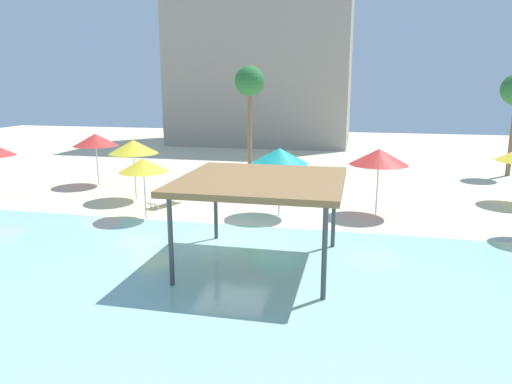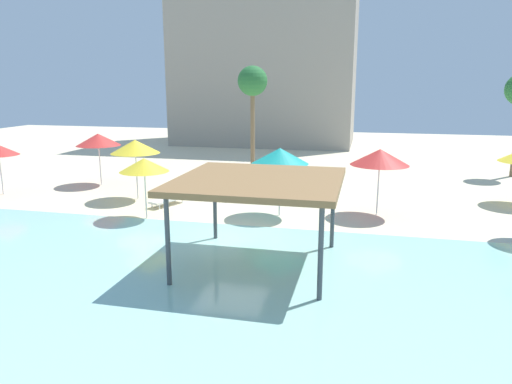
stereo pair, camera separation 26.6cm
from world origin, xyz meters
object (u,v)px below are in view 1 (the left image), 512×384
(beach_umbrella_yellow_2, at_px, (133,147))
(palm_tree_0, at_px, (250,84))
(beach_umbrella_teal_1, at_px, (279,156))
(beach_umbrella_yellow_4, at_px, (143,165))
(shade_pavilion, at_px, (261,183))
(beach_umbrella_red_6, at_px, (95,140))
(lounge_chair_1, at_px, (169,198))
(beach_umbrella_red_3, at_px, (379,157))

(beach_umbrella_yellow_2, height_order, palm_tree_0, palm_tree_0)
(beach_umbrella_teal_1, height_order, palm_tree_0, palm_tree_0)
(beach_umbrella_yellow_4, bearing_deg, shade_pavilion, -35.27)
(beach_umbrella_teal_1, relative_size, beach_umbrella_red_6, 1.02)
(shade_pavilion, bearing_deg, lounge_chair_1, 131.66)
(beach_umbrella_yellow_4, distance_m, palm_tree_0, 12.97)
(beach_umbrella_teal_1, distance_m, beach_umbrella_yellow_4, 5.60)
(beach_umbrella_teal_1, bearing_deg, palm_tree_0, 109.27)
(beach_umbrella_red_3, distance_m, beach_umbrella_yellow_4, 9.77)
(beach_umbrella_yellow_4, xyz_separation_m, palm_tree_0, (1.56, 12.46, 3.23))
(beach_umbrella_teal_1, height_order, lounge_chair_1, beach_umbrella_teal_1)
(beach_umbrella_yellow_2, relative_size, beach_umbrella_red_3, 1.02)
(shade_pavilion, distance_m, beach_umbrella_yellow_4, 7.03)
(beach_umbrella_yellow_4, relative_size, beach_umbrella_red_6, 0.89)
(shade_pavilion, height_order, beach_umbrella_yellow_4, shade_pavilion)
(palm_tree_0, bearing_deg, beach_umbrella_red_3, -51.20)
(shade_pavilion, xyz_separation_m, palm_tree_0, (-4.17, 16.52, 2.88))
(beach_umbrella_yellow_4, bearing_deg, beach_umbrella_yellow_2, 122.51)
(beach_umbrella_red_3, relative_size, beach_umbrella_red_6, 1.00)
(beach_umbrella_red_6, height_order, lounge_chair_1, beach_umbrella_red_6)
(palm_tree_0, bearing_deg, beach_umbrella_yellow_2, -110.33)
(beach_umbrella_red_3, xyz_separation_m, beach_umbrella_yellow_4, (-9.38, -2.74, -0.24))
(beach_umbrella_yellow_2, bearing_deg, beach_umbrella_red_6, 143.23)
(beach_umbrella_yellow_4, bearing_deg, beach_umbrella_red_6, 133.99)
(beach_umbrella_yellow_2, height_order, beach_umbrella_red_3, beach_umbrella_yellow_2)
(palm_tree_0, bearing_deg, shade_pavilion, -75.82)
(beach_umbrella_yellow_2, relative_size, beach_umbrella_red_6, 1.02)
(beach_umbrella_teal_1, xyz_separation_m, beach_umbrella_yellow_4, (-5.32, -1.70, -0.30))
(beach_umbrella_yellow_4, distance_m, beach_umbrella_red_6, 7.94)
(lounge_chair_1, relative_size, palm_tree_0, 0.30)
(beach_umbrella_red_6, bearing_deg, beach_umbrella_yellow_2, -36.77)
(beach_umbrella_red_6, xyz_separation_m, palm_tree_0, (7.07, 6.76, 2.98))
(beach_umbrella_teal_1, height_order, beach_umbrella_yellow_4, beach_umbrella_teal_1)
(beach_umbrella_teal_1, bearing_deg, beach_umbrella_red_3, 14.36)
(beach_umbrella_red_3, height_order, palm_tree_0, palm_tree_0)
(beach_umbrella_teal_1, relative_size, beach_umbrella_yellow_4, 1.14)
(beach_umbrella_teal_1, relative_size, beach_umbrella_yellow_2, 1.00)
(beach_umbrella_yellow_2, distance_m, beach_umbrella_red_6, 4.46)
(beach_umbrella_red_6, relative_size, lounge_chair_1, 1.43)
(shade_pavilion, distance_m, beach_umbrella_yellow_2, 10.44)
(beach_umbrella_red_3, bearing_deg, beach_umbrella_yellow_4, -163.73)
(lounge_chair_1, bearing_deg, shade_pavilion, 64.43)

